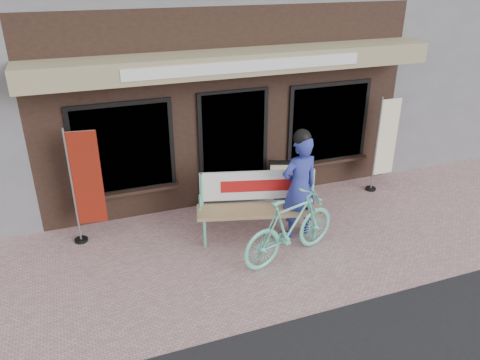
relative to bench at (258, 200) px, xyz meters
name	(u,v)px	position (x,y,z in m)	size (l,w,h in m)	color
ground	(275,253)	(0.03, -0.66, -0.65)	(70.00, 70.00, 0.00)	#C39595
storefront	(188,24)	(0.03, 4.30, 2.34)	(7.00, 6.77, 6.00)	black
neighbor_right_near	(466,17)	(8.53, 4.84, 2.15)	(10.00, 7.00, 5.60)	slate
bench	(258,200)	(0.00, 0.00, 0.00)	(2.11, 1.03, 1.11)	#6AD0B5
person	(299,185)	(0.62, -0.25, 0.28)	(0.69, 0.49, 1.90)	#2C3799
bicycle	(290,227)	(0.20, -0.83, -0.11)	(0.51, 1.80, 1.08)	#6AD0B5
nobori_red	(85,185)	(-2.67, 0.77, 0.38)	(0.59, 0.24, 2.00)	gray
nobori_cream	(385,142)	(3.03, 0.77, 0.36)	(0.57, 0.22, 1.95)	gray
menu_stand	(279,180)	(0.86, 1.05, -0.23)	(0.41, 0.21, 0.82)	black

